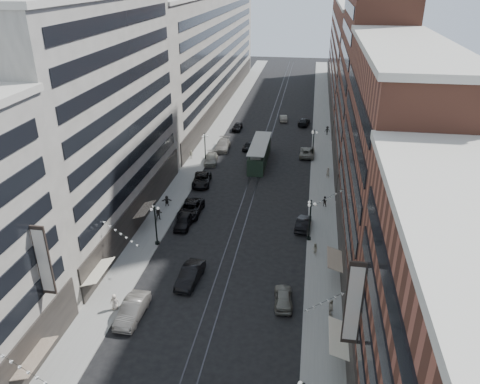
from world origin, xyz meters
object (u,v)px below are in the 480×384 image
Objects in this scene: pedestrian_1 at (115,302)px; pedestrian_4 at (331,308)px; pedestrian_2 at (159,213)px; car_11 at (307,152)px; lamppost_se_far at (310,219)px; pedestrian_9 at (327,130)px; car_1 at (132,310)px; pedestrian_8 at (328,173)px; car_12 at (304,122)px; car_13 at (248,146)px; car_7 at (202,180)px; car_5 at (190,275)px; lamppost_sw_mid at (205,148)px; lamppost_se_mid at (313,144)px; car_8 at (211,159)px; car_14 at (283,118)px; car_extra_0 at (184,221)px; car_extra_1 at (223,145)px; pedestrian_5 at (167,201)px; lamppost_sw_far at (156,223)px; car_10 at (303,223)px; pedestrian_extra_0 at (315,249)px; car_2 at (191,209)px; car_9 at (237,127)px; streetcar at (259,154)px; car_4 at (283,297)px; pedestrian_6 at (191,154)px; pedestrian_7 at (325,201)px.

pedestrian_4 is (21.13, 2.32, 0.05)m from pedestrian_1.
pedestrian_2 reaches higher than car_11.
lamppost_se_far is 3.11× the size of pedestrian_9.
car_1 is 41.77m from pedestrian_8.
car_11 is at bearing -126.08° from pedestrian_1.
pedestrian_4 is 0.35× the size of car_12.
car_13 is at bearing -158.59° from pedestrian_9.
car_5 is at bearing -85.99° from car_7.
lamppost_sw_mid is 19.07m from lamppost_se_mid.
pedestrian_8 reaches higher than car_8.
car_14 is 12.97m from pedestrian_9.
car_extra_1 reaches higher than car_extra_0.
pedestrian_9 is at bearing 43.49° from pedestrian_5.
lamppost_sw_far is 0.96× the size of car_7.
car_10 is (-0.80, -25.06, -2.33)m from lamppost_se_mid.
car_2 is at bearing -145.74° from pedestrian_extra_0.
pedestrian_8 reaches higher than car_9.
lamppost_sw_mid is at bearing 60.49° from pedestrian_2.
car_extra_1 is (0.29, 16.19, 0.09)m from car_7.
lamppost_sw_far is 30.70m from streetcar.
pedestrian_2 is at bearing 9.68° from car_10.
pedestrian_8 is (4.86, 32.74, 0.28)m from car_4.
pedestrian_6 is 0.33× the size of car_extra_0.
pedestrian_5 is (-4.28, -36.77, 0.17)m from car_9.
pedestrian_1 is 31.09m from car_7.
pedestrian_5 is (-8.22, -25.34, 0.23)m from car_13.
streetcar is at bearing 13.77° from lamppost_sw_mid.
pedestrian_2 is at bearing -145.95° from car_2.
lamppost_sw_far is at bearing 80.53° from car_12.
pedestrian_6 is at bearing -101.32° from pedestrian_1.
car_9 is 0.73× the size of car_extra_1.
lamppost_sw_far reaches higher than pedestrian_1.
car_1 is (-16.59, -45.20, -2.20)m from lamppost_se_mid.
pedestrian_8 reaches higher than car_extra_1.
lamppost_se_far is 1.01× the size of car_1.
car_5 is at bearing 59.39° from car_1.
car_12 is (-1.16, 19.05, -0.01)m from car_11.
car_13 is 30.78m from car_extra_0.
pedestrian_8 is (0.59, 10.26, 0.13)m from pedestrian_7.
lamppost_se_far is 16.58m from car_extra_0.
car_1 is 0.94× the size of car_7.
lamppost_se_far is at bearing 137.63° from pedestrian_6.
car_2 is at bearing -91.83° from car_extra_1.
lamppost_sw_mid is 39.50m from pedestrian_1.
lamppost_sw_far is 0.90× the size of car_extra_1.
pedestrian_8 is at bearing -94.21° from car_10.
streetcar reaches higher than car_1.
pedestrian_extra_0 is (20.90, -5.44, -0.19)m from pedestrian_2.
lamppost_sw_mid is 0.90× the size of car_extra_1.
lamppost_se_mid is at bearing -10.06° from car_13.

